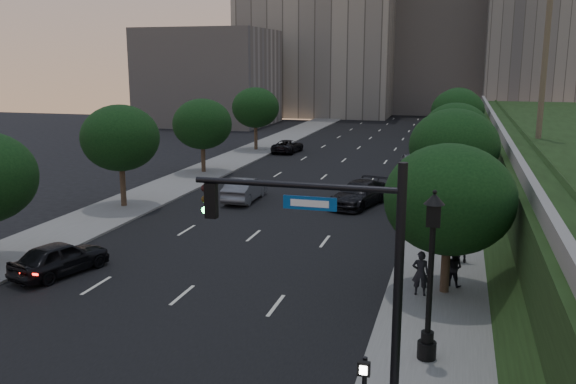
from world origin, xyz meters
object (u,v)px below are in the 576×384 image
(sedan_mid_left, at_px, (245,189))
(sedan_far_left, at_px, (288,146))
(sedan_near_left, at_px, (60,258))
(pedestrian_c, at_px, (463,244))
(traffic_signal_mast, at_px, (355,289))
(sedan_near_right, at_px, (359,194))
(sedan_far_right, at_px, (410,162))
(pedestrian_b, at_px, (454,268))
(pedestrian_a, at_px, (420,273))
(street_lamp, at_px, (430,284))

(sedan_mid_left, bearing_deg, sedan_far_left, -82.58)
(sedan_near_left, height_order, pedestrian_c, pedestrian_c)
(sedan_near_left, xyz_separation_m, pedestrian_c, (17.36, 6.16, 0.25))
(sedan_far_left, bearing_deg, sedan_near_left, 94.29)
(traffic_signal_mast, height_order, sedan_mid_left, traffic_signal_mast)
(sedan_near_right, xyz_separation_m, sedan_far_right, (2.12, 15.14, -0.12))
(sedan_far_right, distance_m, pedestrian_b, 29.30)
(sedan_far_right, xyz_separation_m, pedestrian_c, (4.48, -25.75, 0.33))
(traffic_signal_mast, distance_m, sedan_far_left, 48.66)
(sedan_far_left, bearing_deg, sedan_near_right, 120.62)
(sedan_mid_left, height_order, sedan_near_right, sedan_mid_left)
(traffic_signal_mast, relative_size, sedan_near_left, 1.54)
(pedestrian_a, relative_size, pedestrian_b, 1.16)
(sedan_near_left, bearing_deg, traffic_signal_mast, 169.27)
(sedan_far_right, relative_size, pedestrian_c, 2.32)
(pedestrian_b, height_order, pedestrian_c, pedestrian_c)
(street_lamp, relative_size, pedestrian_c, 3.23)
(sedan_mid_left, xyz_separation_m, sedan_far_left, (-3.25, 22.46, -0.14))
(sedan_mid_left, bearing_deg, pedestrian_b, 135.69)
(sedan_near_left, relative_size, sedan_mid_left, 0.91)
(sedan_near_right, bearing_deg, pedestrian_b, -49.30)
(street_lamp, distance_m, sedan_mid_left, 24.19)
(pedestrian_a, bearing_deg, sedan_far_right, -86.81)
(street_lamp, xyz_separation_m, sedan_far_right, (-3.40, 35.85, -1.95))
(traffic_signal_mast, bearing_deg, street_lamp, 64.53)
(sedan_far_right, bearing_deg, pedestrian_b, -90.73)
(street_lamp, xyz_separation_m, sedan_near_right, (-5.53, 20.71, -1.82))
(pedestrian_b, bearing_deg, sedan_far_right, -56.00)
(traffic_signal_mast, distance_m, sedan_near_right, 24.84)
(street_lamp, bearing_deg, sedan_near_left, 166.36)
(sedan_mid_left, relative_size, pedestrian_b, 3.15)
(pedestrian_b, bearing_deg, street_lamp, 110.06)
(street_lamp, xyz_separation_m, pedestrian_c, (1.08, 10.11, -1.62))
(sedan_near_right, xyz_separation_m, pedestrian_b, (6.23, -13.86, 0.13))
(sedan_near_right, bearing_deg, sedan_far_left, 133.21)
(sedan_near_right, height_order, pedestrian_c, pedestrian_c)
(traffic_signal_mast, xyz_separation_m, pedestrian_a, (1.18, 9.09, -2.60))
(traffic_signal_mast, distance_m, sedan_mid_left, 26.61)
(street_lamp, bearing_deg, pedestrian_a, 95.96)
(traffic_signal_mast, bearing_deg, sedan_near_right, 98.80)
(traffic_signal_mast, relative_size, street_lamp, 1.25)
(traffic_signal_mast, height_order, pedestrian_b, traffic_signal_mast)
(sedan_mid_left, bearing_deg, pedestrian_c, 144.30)
(pedestrian_b, distance_m, pedestrian_c, 3.28)
(traffic_signal_mast, xyz_separation_m, sedan_near_right, (-3.78, 24.38, -2.86))
(sedan_far_right, height_order, pedestrian_c, pedestrian_c)
(sedan_near_left, height_order, sedan_near_right, sedan_near_right)
(street_lamp, xyz_separation_m, pedestrian_a, (-0.57, 5.42, -1.57))
(sedan_mid_left, bearing_deg, street_lamp, 122.63)
(sedan_far_left, distance_m, pedestrian_b, 39.68)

